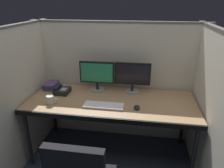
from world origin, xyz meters
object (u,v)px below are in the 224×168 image
(desk_phone, at_px, (62,91))
(coffee_mug, at_px, (51,100))
(keyboard_main, at_px, (104,106))
(computer_mouse, at_px, (137,107))
(monitor_right, at_px, (133,76))
(monitor_left, at_px, (97,74))
(book_stack, at_px, (51,85))
(desk, at_px, (111,105))

(desk_phone, bearing_deg, coffee_mug, -92.96)
(desk_phone, bearing_deg, keyboard_main, -24.78)
(computer_mouse, relative_size, coffee_mug, 0.76)
(coffee_mug, bearing_deg, monitor_right, 28.01)
(monitor_left, xyz_separation_m, book_stack, (-0.60, -0.03, -0.18))
(computer_mouse, distance_m, desk_phone, 0.96)
(desk_phone, bearing_deg, book_stack, 147.31)
(keyboard_main, xyz_separation_m, coffee_mug, (-0.59, -0.02, 0.04))
(desk, distance_m, book_stack, 0.85)
(desk, distance_m, keyboard_main, 0.17)
(desk, relative_size, computer_mouse, 19.79)
(monitor_left, xyz_separation_m, monitor_right, (0.44, 0.02, 0.00))
(computer_mouse, distance_m, book_stack, 1.18)
(monitor_right, relative_size, keyboard_main, 1.00)
(monitor_right, height_order, keyboard_main, monitor_right)
(desk_phone, relative_size, book_stack, 0.85)
(monitor_left, bearing_deg, coffee_mug, -133.92)
(monitor_left, relative_size, coffee_mug, 3.41)
(monitor_left, height_order, coffee_mug, monitor_left)
(desk, distance_m, coffee_mug, 0.68)
(desk, xyz_separation_m, book_stack, (-0.82, 0.23, 0.09))
(coffee_mug, bearing_deg, book_stack, 112.79)
(monitor_left, bearing_deg, keyboard_main, -68.68)
(computer_mouse, xyz_separation_m, book_stack, (-1.11, 0.38, 0.02))
(desk, height_order, monitor_left, monitor_left)
(desk, height_order, coffee_mug, coffee_mug)
(coffee_mug, relative_size, book_stack, 0.56)
(monitor_right, bearing_deg, monitor_left, -177.85)
(coffee_mug, xyz_separation_m, desk_phone, (0.01, 0.29, -0.01))
(desk_phone, distance_m, book_stack, 0.22)
(monitor_right, height_order, computer_mouse, monitor_right)
(desk, bearing_deg, coffee_mug, -164.78)
(desk_phone, height_order, book_stack, desk_phone)
(monitor_left, xyz_separation_m, keyboard_main, (0.16, -0.42, -0.20))
(keyboard_main, bearing_deg, desk_phone, 155.22)
(monitor_right, bearing_deg, keyboard_main, -122.17)
(keyboard_main, xyz_separation_m, desk_phone, (-0.57, 0.26, 0.02))
(monitor_right, height_order, coffee_mug, monitor_right)
(book_stack, bearing_deg, keyboard_main, -26.84)
(computer_mouse, height_order, book_stack, book_stack)
(monitor_left, bearing_deg, monitor_right, 2.15)
(keyboard_main, height_order, coffee_mug, coffee_mug)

